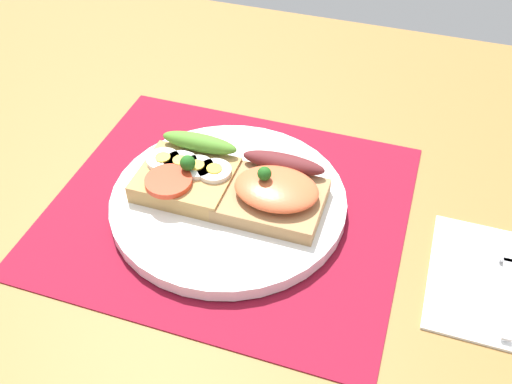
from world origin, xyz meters
The scene contains 7 objects.
ground_plane centered at (0.00, 0.00, -1.60)cm, with size 120.00×90.00×3.20cm, color olive.
placemat centered at (0.00, 0.00, 0.15)cm, with size 36.27×31.85×0.30cm, color maroon.
plate centered at (0.00, 0.00, 1.00)cm, with size 24.40×24.40×1.41cm, color white.
sandwich_egg_tomato centered at (-4.70, 0.24, 3.24)cm, with size 9.57×9.61×4.19cm.
sandwich_salmon centered at (4.82, 0.26, 3.43)cm, with size 10.30×9.65×4.90cm.
napkin centered at (26.93, -1.66, 0.30)cm, with size 12.19×14.19×0.60cm, color white.
fork centered at (27.76, -1.23, 0.76)cm, with size 1.62×12.83×0.32cm.
Camera 1 is at (16.25, -40.17, 43.15)cm, focal length 40.79 mm.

